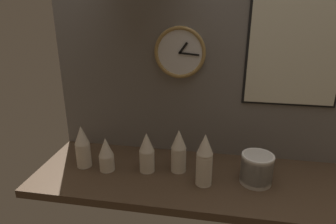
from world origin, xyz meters
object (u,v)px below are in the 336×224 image
at_px(cup_stack_far_left, 83,146).
at_px(cup_stack_center, 179,151).
at_px(bowl_stack_right, 257,168).
at_px(cup_stack_center_left, 147,152).
at_px(wall_clock, 180,53).
at_px(cup_stack_center_right, 204,160).
at_px(cup_stack_left, 106,154).
at_px(menu_board, 296,46).

bearing_deg(cup_stack_far_left, cup_stack_center, 4.79).
relative_size(cup_stack_center, bowl_stack_right, 1.49).
bearing_deg(cup_stack_center_left, cup_stack_far_left, -177.81).
relative_size(cup_stack_center_left, wall_clock, 0.79).
height_order(cup_stack_center_right, cup_stack_far_left, cup_stack_center_right).
distance_m(bowl_stack_right, wall_clock, 0.69).
xyz_separation_m(cup_stack_center, bowl_stack_right, (0.38, -0.04, -0.04)).
bearing_deg(cup_stack_left, cup_stack_center_left, 8.07).
distance_m(cup_stack_center, menu_board, 0.77).
distance_m(cup_stack_center_left, wall_clock, 0.54).
relative_size(cup_stack_center, menu_board, 0.38).
distance_m(cup_stack_center_right, cup_stack_center_left, 0.30).
bearing_deg(cup_stack_left, cup_stack_center_right, -4.46).
distance_m(cup_stack_far_left, cup_stack_center, 0.50).
bearing_deg(menu_board, cup_stack_center_left, -160.75).
height_order(cup_stack_far_left, bowl_stack_right, cup_stack_far_left).
bearing_deg(cup_stack_center_left, bowl_stack_right, -1.25).
relative_size(cup_stack_far_left, bowl_stack_right, 1.49).
bearing_deg(cup_stack_left, cup_stack_far_left, 173.08).
bearing_deg(cup_stack_center_right, wall_clock, 118.59).
relative_size(cup_stack_far_left, wall_clock, 0.85).
height_order(cup_stack_center_right, wall_clock, wall_clock).
distance_m(cup_stack_far_left, wall_clock, 0.70).
relative_size(bowl_stack_right, menu_board, 0.25).
relative_size(cup_stack_center, cup_stack_center_left, 1.08).
xyz_separation_m(cup_stack_center_right, cup_stack_center, (-0.14, 0.10, -0.02)).
relative_size(cup_stack_left, bowl_stack_right, 1.18).
bearing_deg(wall_clock, cup_stack_center_left, -119.16).
bearing_deg(menu_board, cup_stack_far_left, -166.15).
xyz_separation_m(cup_stack_center_right, menu_board, (0.40, 0.31, 0.49)).
bearing_deg(wall_clock, bowl_stack_right, -30.76).
bearing_deg(wall_clock, cup_stack_far_left, -152.41).
relative_size(cup_stack_center_right, menu_board, 0.43).
distance_m(cup_stack_far_left, cup_stack_center_left, 0.34).
xyz_separation_m(cup_stack_far_left, cup_stack_left, (0.13, -0.02, -0.02)).
bearing_deg(cup_stack_far_left, wall_clock, 27.59).
distance_m(cup_stack_far_left, menu_board, 1.18).
xyz_separation_m(cup_stack_center_left, wall_clock, (0.13, 0.23, 0.47)).
xyz_separation_m(cup_stack_left, menu_board, (0.90, 0.27, 0.53)).
height_order(cup_stack_center_right, bowl_stack_right, cup_stack_center_right).
height_order(wall_clock, menu_board, menu_board).
bearing_deg(cup_stack_center_left, cup_stack_center_right, -13.08).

